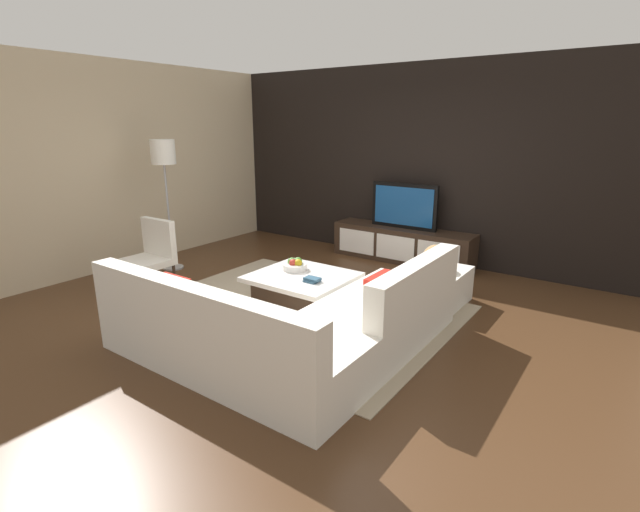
# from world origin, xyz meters

# --- Properties ---
(ground_plane) EXTENTS (14.00, 14.00, 0.00)m
(ground_plane) POSITION_xyz_m (0.00, 0.00, 0.00)
(ground_plane) COLOR #4C301C
(feature_wall_back) EXTENTS (6.40, 0.12, 2.80)m
(feature_wall_back) POSITION_xyz_m (0.00, 2.70, 1.40)
(feature_wall_back) COLOR black
(feature_wall_back) RESTS_ON ground
(side_wall_left) EXTENTS (0.12, 5.20, 2.80)m
(side_wall_left) POSITION_xyz_m (-3.20, 0.20, 1.40)
(side_wall_left) COLOR beige
(side_wall_left) RESTS_ON ground
(area_rug) EXTENTS (3.27, 2.53, 0.01)m
(area_rug) POSITION_xyz_m (-0.10, 0.00, 0.01)
(area_rug) COLOR tan
(area_rug) RESTS_ON ground
(media_console) EXTENTS (2.11, 0.48, 0.50)m
(media_console) POSITION_xyz_m (-0.00, 2.40, 0.25)
(media_console) COLOR #332319
(media_console) RESTS_ON ground
(television) EXTENTS (1.01, 0.06, 0.65)m
(television) POSITION_xyz_m (0.00, 2.40, 0.83)
(television) COLOR black
(television) RESTS_ON media_console
(sectional_couch) EXTENTS (2.41, 2.41, 0.82)m
(sectional_couch) POSITION_xyz_m (0.52, -0.85, 0.28)
(sectional_couch) COLOR white
(sectional_couch) RESTS_ON ground
(coffee_table) EXTENTS (1.05, 0.95, 0.38)m
(coffee_table) POSITION_xyz_m (-0.10, 0.10, 0.20)
(coffee_table) COLOR #332319
(coffee_table) RESTS_ON ground
(accent_chair_near) EXTENTS (0.55, 0.50, 0.87)m
(accent_chair_near) POSITION_xyz_m (-1.92, -0.50, 0.49)
(accent_chair_near) COLOR #332319
(accent_chair_near) RESTS_ON ground
(floor_lamp) EXTENTS (0.32, 0.32, 1.77)m
(floor_lamp) POSITION_xyz_m (-2.47, 0.19, 1.50)
(floor_lamp) COLOR #A5A5AA
(floor_lamp) RESTS_ON ground
(ottoman) EXTENTS (0.70, 0.70, 0.40)m
(ottoman) POSITION_xyz_m (1.01, 1.10, 0.20)
(ottoman) COLOR white
(ottoman) RESTS_ON ground
(fruit_bowl) EXTENTS (0.28, 0.28, 0.14)m
(fruit_bowl) POSITION_xyz_m (-0.28, 0.20, 0.43)
(fruit_bowl) COLOR silver
(fruit_bowl) RESTS_ON coffee_table
(decorative_ball) EXTENTS (0.27, 0.27, 0.27)m
(decorative_ball) POSITION_xyz_m (1.01, 1.10, 0.54)
(decorative_ball) COLOR #AD8451
(decorative_ball) RESTS_ON ottoman
(book_stack) EXTENTS (0.17, 0.14, 0.05)m
(book_stack) POSITION_xyz_m (0.12, -0.02, 0.40)
(book_stack) COLOR #2D516B
(book_stack) RESTS_ON coffee_table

